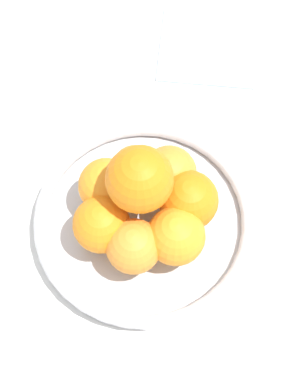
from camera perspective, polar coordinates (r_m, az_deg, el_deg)
ground_plane at (r=0.77m, az=0.00°, el=-3.64°), size 4.00×4.00×0.00m
fruit_bowl at (r=0.75m, az=0.00°, el=-3.07°), size 0.31×0.31×0.04m
orange_pile at (r=0.69m, az=0.15°, el=-0.97°), size 0.19×0.19×0.14m
napkin_folded at (r=0.94m, az=6.74°, el=15.17°), size 0.19×0.19×0.01m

